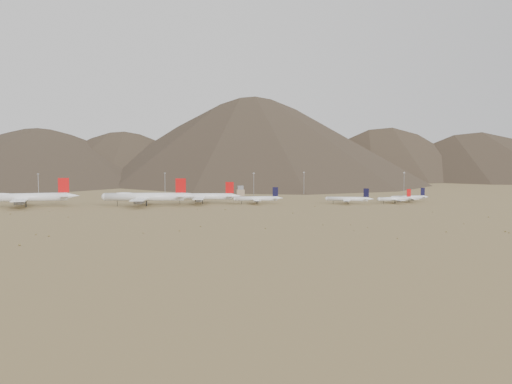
{
  "coord_description": "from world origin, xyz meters",
  "views": [
    {
      "loc": [
        -21.92,
        -403.37,
        38.18
      ],
      "look_at": [
        34.82,
        30.0,
        10.89
      ],
      "focal_mm": 35.0,
      "sensor_mm": 36.0,
      "label": 1
    }
  ],
  "objects": [
    {
      "name": "control_tower",
      "position": [
        30.0,
        120.0,
        5.32
      ],
      "size": [
        8.0,
        8.0,
        12.0
      ],
      "color": "gray",
      "rests_on": "ground"
    },
    {
      "name": "widebody_centre",
      "position": [
        -60.21,
        23.62,
        8.07
      ],
      "size": [
        78.81,
        60.88,
        23.42
      ],
      "rotation": [
        0.0,
        0.0,
        -0.09
      ],
      "color": "white",
      "rests_on": "ground"
    },
    {
      "name": "widebody_east",
      "position": [
        -12.51,
        40.47,
        6.72
      ],
      "size": [
        65.56,
        50.75,
        19.5
      ],
      "rotation": [
        0.0,
        0.0,
        -0.1
      ],
      "color": "white",
      "rests_on": "ground"
    },
    {
      "name": "narrowbody_b",
      "position": [
        116.39,
        21.83,
        4.56
      ],
      "size": [
        41.22,
        30.61,
        14.04
      ],
      "rotation": [
        0.0,
        0.0,
        -0.3
      ],
      "color": "white",
      "rests_on": "ground"
    },
    {
      "name": "narrowbody_c",
      "position": [
        160.37,
        22.75,
        4.15
      ],
      "size": [
        38.36,
        28.06,
        12.78
      ],
      "rotation": [
        0.0,
        0.0,
        0.19
      ],
      "color": "white",
      "rests_on": "ground"
    },
    {
      "name": "narrowbody_d",
      "position": [
        179.33,
        36.06,
        4.25
      ],
      "size": [
        39.54,
        28.69,
        13.09
      ],
      "rotation": [
        0.0,
        0.0,
        0.13
      ],
      "color": "white",
      "rests_on": "ground"
    },
    {
      "name": "mast_west",
      "position": [
        -49.23,
        132.76,
        14.2
      ],
      "size": [
        2.0,
        0.6,
        25.7
      ],
      "color": "gray",
      "rests_on": "ground"
    },
    {
      "name": "mast_centre",
      "position": [
        43.66,
        115.83,
        14.2
      ],
      "size": [
        2.0,
        0.6,
        25.7
      ],
      "color": "gray",
      "rests_on": "ground"
    },
    {
      "name": "mast_east",
      "position": [
        104.89,
        147.39,
        14.2
      ],
      "size": [
        2.0,
        0.6,
        25.7
      ],
      "color": "gray",
      "rests_on": "ground"
    },
    {
      "name": "ground",
      "position": [
        0.0,
        0.0,
        0.0
      ],
      "size": [
        3000.0,
        3000.0,
        0.0
      ],
      "primitive_type": "plane",
      "color": "#A38954",
      "rests_on": "ground"
    },
    {
      "name": "narrowbody_a",
      "position": [
        36.51,
        33.2,
        4.81
      ],
      "size": [
        44.96,
        32.06,
        14.83
      ],
      "rotation": [
        0.0,
        0.0,
        -0.01
      ],
      "color": "white",
      "rests_on": "ground"
    },
    {
      "name": "widebody_west",
      "position": [
        -158.34,
        28.09,
        8.22
      ],
      "size": [
        79.34,
        62.15,
        23.83
      ],
      "rotation": [
        0.0,
        0.0,
        0.2
      ],
      "color": "white",
      "rests_on": "ground"
    },
    {
      "name": "mast_far_west",
      "position": [
        -173.21,
        118.01,
        14.2
      ],
      "size": [
        2.0,
        0.6,
        25.7
      ],
      "color": "gray",
      "rests_on": "ground"
    },
    {
      "name": "desert_scrub",
      "position": [
        11.9,
        -102.46,
        0.31
      ],
      "size": [
        429.67,
        175.17,
        0.85
      ],
      "color": "olive",
      "rests_on": "ground"
    },
    {
      "name": "mountain_ridge",
      "position": [
        0.0,
        900.0,
        150.0
      ],
      "size": [
        4400.0,
        1000.0,
        300.0
      ],
      "color": "#4A3E2C",
      "rests_on": "ground"
    },
    {
      "name": "mast_far_east",
      "position": [
        211.08,
        119.26,
        14.2
      ],
      "size": [
        2.0,
        0.6,
        25.7
      ],
      "color": "gray",
      "rests_on": "ground"
    }
  ]
}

